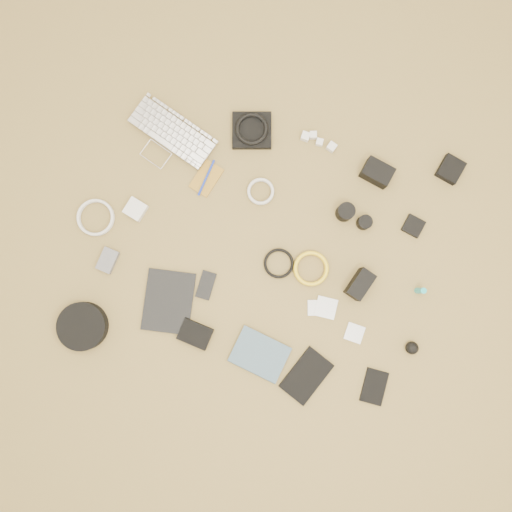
% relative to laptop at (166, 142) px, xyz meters
% --- Properties ---
extents(room_shell, '(4.04, 4.04, 2.58)m').
position_rel_laptop_xyz_m(room_shell, '(0.45, -0.34, 1.24)').
color(room_shell, olive).
rests_on(room_shell, ground).
extents(laptop, '(0.42, 0.36, 0.03)m').
position_rel_laptop_xyz_m(laptop, '(0.00, 0.00, 0.00)').
color(laptop, '#B8B8BC').
rests_on(laptop, ground).
extents(headphone_pouch, '(0.19, 0.18, 0.03)m').
position_rel_laptop_xyz_m(headphone_pouch, '(0.32, 0.13, 0.00)').
color(headphone_pouch, black).
rests_on(headphone_pouch, ground).
extents(headphones, '(0.16, 0.16, 0.02)m').
position_rel_laptop_xyz_m(headphones, '(0.32, 0.13, 0.02)').
color(headphones, black).
rests_on(headphones, headphone_pouch).
extents(charger_a, '(0.03, 0.03, 0.03)m').
position_rel_laptop_xyz_m(charger_a, '(0.57, 0.17, -0.00)').
color(charger_a, silver).
rests_on(charger_a, ground).
extents(charger_b, '(0.04, 0.04, 0.03)m').
position_rel_laptop_xyz_m(charger_b, '(0.54, 0.15, 0.00)').
color(charger_b, silver).
rests_on(charger_b, ground).
extents(charger_c, '(0.04, 0.04, 0.03)m').
position_rel_laptop_xyz_m(charger_c, '(0.65, 0.14, 0.00)').
color(charger_c, silver).
rests_on(charger_c, ground).
extents(charger_d, '(0.03, 0.03, 0.03)m').
position_rel_laptop_xyz_m(charger_d, '(0.60, 0.15, -0.00)').
color(charger_d, silver).
rests_on(charger_d, ground).
extents(dslr_camera, '(0.13, 0.11, 0.07)m').
position_rel_laptop_xyz_m(dslr_camera, '(0.85, 0.07, 0.02)').
color(dslr_camera, black).
rests_on(dslr_camera, ground).
extents(lens_pouch, '(0.11, 0.12, 0.03)m').
position_rel_laptop_xyz_m(lens_pouch, '(1.13, 0.16, 0.00)').
color(lens_pouch, black).
rests_on(lens_pouch, ground).
extents(notebook_olive, '(0.12, 0.15, 0.01)m').
position_rel_laptop_xyz_m(notebook_olive, '(0.19, -0.10, -0.01)').
color(notebook_olive, olive).
rests_on(notebook_olive, ground).
extents(pen_blue, '(0.04, 0.15, 0.01)m').
position_rel_laptop_xyz_m(pen_blue, '(0.19, -0.10, -0.00)').
color(pen_blue, '#142BA5').
rests_on(pen_blue, notebook_olive).
extents(cable_white_a, '(0.13, 0.13, 0.01)m').
position_rel_laptop_xyz_m(cable_white_a, '(0.42, -0.10, -0.01)').
color(cable_white_a, silver).
rests_on(cable_white_a, ground).
extents(lens_a, '(0.09, 0.09, 0.07)m').
position_rel_laptop_xyz_m(lens_a, '(0.76, -0.11, 0.02)').
color(lens_a, black).
rests_on(lens_a, ground).
extents(lens_b, '(0.06, 0.06, 0.05)m').
position_rel_laptop_xyz_m(lens_b, '(0.84, -0.13, 0.01)').
color(lens_b, black).
rests_on(lens_b, ground).
extents(card_reader, '(0.09, 0.09, 0.02)m').
position_rel_laptop_xyz_m(card_reader, '(1.04, -0.09, -0.00)').
color(card_reader, black).
rests_on(card_reader, ground).
extents(power_brick, '(0.09, 0.09, 0.03)m').
position_rel_laptop_xyz_m(power_brick, '(-0.05, -0.29, 0.00)').
color(power_brick, silver).
rests_on(power_brick, ground).
extents(cable_white_b, '(0.19, 0.19, 0.01)m').
position_rel_laptop_xyz_m(cable_white_b, '(-0.19, -0.36, -0.01)').
color(cable_white_b, silver).
rests_on(cable_white_b, ground).
extents(cable_black, '(0.13, 0.13, 0.01)m').
position_rel_laptop_xyz_m(cable_black, '(0.55, -0.37, -0.01)').
color(cable_black, black).
rests_on(cable_black, ground).
extents(cable_yellow, '(0.17, 0.17, 0.02)m').
position_rel_laptop_xyz_m(cable_yellow, '(0.68, -0.36, -0.01)').
color(cable_yellow, yellow).
rests_on(cable_yellow, ground).
extents(flash, '(0.10, 0.13, 0.09)m').
position_rel_laptop_xyz_m(flash, '(0.88, -0.37, 0.03)').
color(flash, black).
rests_on(flash, ground).
extents(lens_cleaner, '(0.03, 0.03, 0.08)m').
position_rel_laptop_xyz_m(lens_cleaner, '(1.11, -0.34, 0.03)').
color(lens_cleaner, '#1AA5AE').
rests_on(lens_cleaner, ground).
extents(battery_charger, '(0.08, 0.10, 0.03)m').
position_rel_laptop_xyz_m(battery_charger, '(-0.10, -0.51, -0.00)').
color(battery_charger, '#5B5B60').
rests_on(battery_charger, ground).
extents(tablet, '(0.22, 0.26, 0.01)m').
position_rel_laptop_xyz_m(tablet, '(0.17, -0.61, -0.01)').
color(tablet, black).
rests_on(tablet, ground).
extents(phone, '(0.06, 0.11, 0.01)m').
position_rel_laptop_xyz_m(phone, '(0.30, -0.52, -0.01)').
color(phone, black).
rests_on(phone, ground).
extents(filter_case_left, '(0.07, 0.07, 0.01)m').
position_rel_laptop_xyz_m(filter_case_left, '(0.74, -0.50, -0.01)').
color(filter_case_left, silver).
rests_on(filter_case_left, ground).
extents(filter_case_mid, '(0.08, 0.08, 0.01)m').
position_rel_laptop_xyz_m(filter_case_mid, '(0.78, -0.49, -0.01)').
color(filter_case_mid, silver).
rests_on(filter_case_mid, ground).
extents(filter_case_right, '(0.08, 0.08, 0.01)m').
position_rel_laptop_xyz_m(filter_case_right, '(0.91, -0.56, -0.01)').
color(filter_case_right, silver).
rests_on(filter_case_right, ground).
extents(air_blower, '(0.07, 0.07, 0.05)m').
position_rel_laptop_xyz_m(air_blower, '(1.13, -0.56, 0.01)').
color(air_blower, black).
rests_on(air_blower, ground).
extents(headphone_case, '(0.23, 0.23, 0.05)m').
position_rel_laptop_xyz_m(headphone_case, '(-0.13, -0.79, 0.01)').
color(headphone_case, black).
rests_on(headphone_case, ground).
extents(drive_case, '(0.13, 0.11, 0.03)m').
position_rel_laptop_xyz_m(drive_case, '(0.30, -0.71, 0.00)').
color(drive_case, black).
rests_on(drive_case, ground).
extents(paperback, '(0.23, 0.19, 0.02)m').
position_rel_laptop_xyz_m(paperback, '(0.55, -0.81, -0.00)').
color(paperback, '#3E586A').
rests_on(paperback, ground).
extents(notebook_black_a, '(0.19, 0.23, 0.01)m').
position_rel_laptop_xyz_m(notebook_black_a, '(0.76, -0.77, -0.01)').
color(notebook_black_a, black).
rests_on(notebook_black_a, ground).
extents(notebook_black_b, '(0.09, 0.13, 0.01)m').
position_rel_laptop_xyz_m(notebook_black_b, '(1.03, -0.75, -0.01)').
color(notebook_black_b, black).
rests_on(notebook_black_b, ground).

